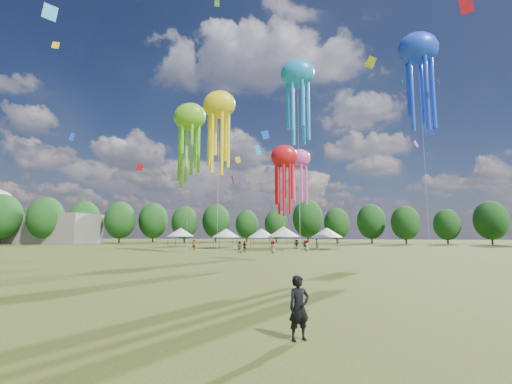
# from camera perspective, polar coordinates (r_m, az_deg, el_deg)

# --- Properties ---
(ground) EXTENTS (300.00, 300.00, 0.00)m
(ground) POSITION_cam_1_polar(r_m,az_deg,el_deg) (13.16, -25.20, -18.85)
(ground) COLOR #384416
(ground) RESTS_ON ground
(observer_main) EXTENTS (0.75, 0.68, 1.72)m
(observer_main) POSITION_cam_1_polar(r_m,az_deg,el_deg) (9.89, 7.19, -18.58)
(observer_main) COLOR black
(observer_main) RESTS_ON ground
(spectator_near) EXTENTS (0.98, 0.87, 1.68)m
(spectator_near) POSITION_cam_1_polar(r_m,az_deg,el_deg) (49.43, -2.76, -9.20)
(spectator_near) COLOR gray
(spectator_near) RESTS_ON ground
(spectators_far) EXTENTS (21.52, 20.24, 1.78)m
(spectators_far) POSITION_cam_1_polar(r_m,az_deg,el_deg) (59.60, 5.26, -8.77)
(spectators_far) COLOR gray
(spectators_far) RESTS_ON ground
(festival_tents) EXTENTS (35.89, 12.76, 4.06)m
(festival_tents) POSITION_cam_1_polar(r_m,az_deg,el_deg) (66.35, -0.58, -6.76)
(festival_tents) COLOR #47474C
(festival_tents) RESTS_ON ground
(show_kites) EXTENTS (39.90, 20.08, 32.42)m
(show_kites) POSITION_cam_1_polar(r_m,az_deg,el_deg) (52.25, 6.88, 14.32)
(show_kites) COLOR yellow
(show_kites) RESTS_ON ground
(small_kites) EXTENTS (72.17, 60.54, 42.18)m
(small_kites) POSITION_cam_1_polar(r_m,az_deg,el_deg) (61.20, 2.93, 19.47)
(small_kites) COLOR yellow
(small_kites) RESTS_ON ground
(treeline) EXTENTS (201.57, 95.24, 13.43)m
(treeline) POSITION_cam_1_polar(r_m,az_deg,el_deg) (74.06, 1.19, -4.01)
(treeline) COLOR #38281C
(treeline) RESTS_ON ground
(hangar) EXTENTS (40.00, 12.00, 8.00)m
(hangar) POSITION_cam_1_polar(r_m,az_deg,el_deg) (114.46, -34.15, -5.11)
(hangar) COLOR gray
(hangar) RESTS_ON ground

